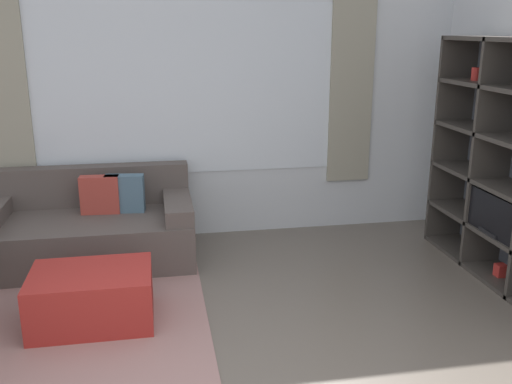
% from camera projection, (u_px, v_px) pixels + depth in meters
% --- Properties ---
extents(wall_back, '(6.51, 0.11, 2.70)m').
position_uv_depth(wall_back, '(186.00, 100.00, 5.44)').
color(wall_back, silver).
rests_on(wall_back, ground_plane).
extents(area_rug, '(2.64, 2.28, 0.01)m').
position_uv_depth(area_rug, '(22.00, 316.00, 4.13)').
color(area_rug, gray).
rests_on(area_rug, ground_plane).
extents(couch_main, '(1.83, 0.97, 0.79)m').
position_uv_depth(couch_main, '(89.00, 229.00, 5.08)').
color(couch_main, '#564C47').
rests_on(couch_main, ground_plane).
extents(ottoman, '(0.83, 0.60, 0.39)m').
position_uv_depth(ottoman, '(92.00, 297.00, 4.00)').
color(ottoman, '#A82823').
rests_on(ottoman, ground_plane).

